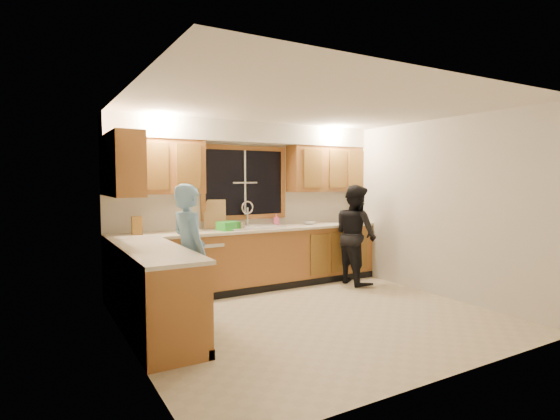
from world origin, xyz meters
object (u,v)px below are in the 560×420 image
Objects in this scene: stove at (169,306)px; man at (189,253)px; dishwasher at (200,267)px; dish_crate at (228,226)px; soap_bottle at (276,220)px; sink at (253,232)px; knife_block at (137,226)px; bowl at (309,223)px; woman at (355,234)px.

man is (0.47, 0.81, 0.35)m from stove.
dish_crate is at bearing -10.43° from dishwasher.
soap_bottle is at bearing 41.01° from stove.
sink is 1.70m from knife_block.
dishwasher is 1.05m from knife_block.
dishwasher is at bearing -179.01° from sink.
soap_bottle reaches higher than bowl.
dish_crate is (-0.45, -0.09, 0.12)m from sink.
woman is (2.87, 0.48, -0.02)m from man.
knife_block is at bearing 83.50° from woman.
dishwasher is 1.17m from man.
dishwasher is 1.49m from soap_bottle.
dish_crate is (-1.99, 0.44, 0.20)m from woman.
bowl is at bearing 3.64° from knife_block.
knife_block is (-0.36, 1.06, 0.24)m from man.
sink is 0.55× the size of woman.
stove is at bearing 114.88° from woman.
woman is (2.39, -0.52, 0.37)m from dishwasher.
stove is (-1.80, -1.82, -0.41)m from sink.
dishwasher is at bearing 169.57° from dish_crate.
bowl reaches higher than stove.
soap_bottle is (0.95, 0.26, 0.03)m from dish_crate.
man is 2.54m from bowl.
sink is 0.96× the size of stove.
dishwasher is 4.10× the size of bowl.
soap_bottle is (1.35, 0.19, 0.60)m from dishwasher.
sink is at bearing 74.70° from woman.
bowl is (2.69, -0.06, -0.10)m from knife_block.
woman reaches higher than dish_crate.
dish_crate is at bearing -1.55° from knife_block.
woman is at bearing -5.34° from knife_block.
woman is 2.04m from dish_crate.
man is at bearing -142.74° from sink.
dish_crate is (0.40, -0.07, 0.57)m from dishwasher.
sink is 3.53× the size of knife_block.
soap_bottle reaches higher than stove.
knife_block is (-3.23, 0.58, 0.26)m from woman.
stove is 3.70× the size of knife_block.
bowl is (1.45, 0.08, -0.04)m from dish_crate.
bowl reaches higher than dishwasher.
knife_block is at bearing 86.63° from stove.
soap_bottle is at bearing 160.09° from bowl.
stove is at bearing -88.50° from knife_block.
stove is (-0.95, -1.81, 0.04)m from dishwasher.
dish_crate is at bearing 52.04° from stove.
dishwasher is at bearing 81.53° from woman.
knife_block is at bearing 175.53° from dishwasher.
soap_bottle is (-1.04, 0.71, 0.23)m from woman.
sink reaches higher than dish_crate.
soap_bottle is (2.19, 0.12, -0.03)m from knife_block.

